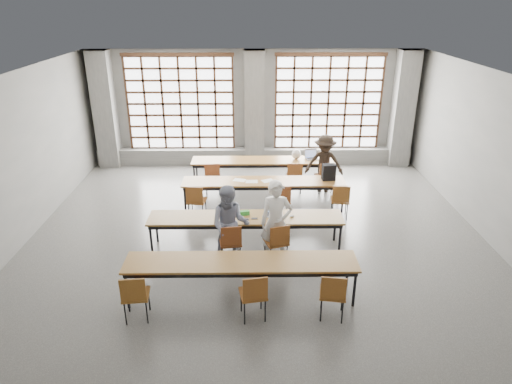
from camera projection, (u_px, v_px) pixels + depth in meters
floor at (257, 248)px, 9.64m from camera, size 11.00×11.00×0.00m
ceiling at (257, 80)px, 8.26m from camera, size 11.00×11.00×0.00m
wall_back at (254, 108)px, 14.01m from camera, size 10.00×0.00×10.00m
wall_left at (1, 172)px, 8.89m from camera, size 0.00×11.00×11.00m
wall_right at (510, 170)px, 9.01m from camera, size 0.00×11.00×11.00m
column_left at (105, 110)px, 13.70m from camera, size 0.60×0.55×3.50m
column_mid at (254, 110)px, 13.75m from camera, size 0.60×0.55×3.50m
column_right at (403, 109)px, 13.80m from camera, size 0.60×0.55×3.50m
window_left at (180, 104)px, 13.85m from camera, size 3.32×0.12×3.00m
window_right at (328, 103)px, 13.90m from camera, size 3.32×0.12×3.00m
sill_ledge at (255, 156)px, 14.41m from camera, size 9.80×0.35×0.50m
desk_row_a at (264, 162)px, 12.67m from camera, size 4.00×0.70×0.73m
desk_row_b at (264, 183)px, 11.23m from camera, size 4.00×0.70×0.73m
desk_row_c at (246, 220)px, 9.40m from camera, size 4.00×0.70×0.73m
desk_row_d at (241, 264)px, 7.83m from camera, size 4.00×0.70×0.73m
chair_back_left at (212, 175)px, 12.13m from camera, size 0.45×0.46×0.88m
chair_back_mid at (294, 174)px, 12.16m from camera, size 0.43×0.44×0.88m
chair_back_right at (325, 174)px, 12.17m from camera, size 0.49×0.49×0.88m
chair_mid_left at (196, 199)px, 10.69m from camera, size 0.47×0.47×0.88m
chair_mid_centre at (282, 198)px, 10.71m from camera, size 0.44×0.45×0.88m
chair_mid_right at (340, 198)px, 10.73m from camera, size 0.46×0.47×0.88m
chair_front_left at (231, 240)px, 8.87m from camera, size 0.48×0.48×0.88m
chair_front_right at (278, 240)px, 8.89m from camera, size 0.53×0.53×0.88m
chair_near_left at (135, 293)px, 7.28m from camera, size 0.46×0.46×0.88m
chair_near_mid at (254, 292)px, 7.31m from camera, size 0.49×0.49×0.88m
chair_near_right at (333, 292)px, 7.32m from camera, size 0.48×0.49×0.88m
student_male at (276, 222)px, 8.88m from camera, size 0.63×0.42×1.71m
student_female at (230, 225)px, 8.89m from camera, size 0.81×0.65×1.60m
student_back at (324, 164)px, 12.19m from camera, size 1.09×0.72×1.57m
laptop_front at (273, 212)px, 9.46m from camera, size 0.43×0.39×0.26m
laptop_back at (312, 156)px, 12.74m from camera, size 0.43×0.39×0.26m
mouse at (292, 216)px, 9.36m from camera, size 0.11×0.08×0.04m
green_box at (243, 213)px, 9.43m from camera, size 0.26×0.15×0.09m
phone at (254, 218)px, 9.28m from camera, size 0.13×0.06×0.01m
paper_sheet_a at (239, 180)px, 11.24m from camera, size 0.34×0.28×0.00m
paper_sheet_b at (252, 182)px, 11.16m from camera, size 0.30×0.21×0.00m
paper_sheet_c at (268, 181)px, 11.21m from camera, size 0.36×0.32×0.00m
backpack at (329, 172)px, 11.19m from camera, size 0.34×0.23×0.40m
plastic_bag at (296, 154)px, 12.65m from camera, size 0.28×0.24×0.29m
red_pouch at (136, 292)px, 7.37m from camera, size 0.21×0.13×0.06m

